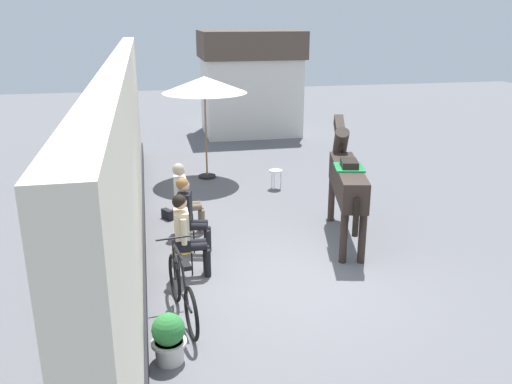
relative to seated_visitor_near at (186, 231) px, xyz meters
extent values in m
plane|color=slate|center=(1.71, 2.69, -0.78)|extent=(40.00, 40.00, 0.00)
cube|color=beige|center=(-0.84, 1.19, 0.92)|extent=(0.30, 14.00, 3.40)
cube|color=black|center=(-0.82, 1.19, -0.60)|extent=(0.34, 14.00, 0.36)
cube|color=silver|center=(3.11, 10.62, 0.52)|extent=(3.20, 2.40, 2.60)
cube|color=brown|center=(3.11, 10.62, 2.27)|extent=(3.40, 2.60, 0.90)
cylinder|color=gold|center=(-0.06, 0.00, -0.31)|extent=(0.34, 0.34, 0.03)
cylinder|color=black|center=(0.08, 0.00, -0.55)|extent=(0.02, 0.02, 0.45)
cylinder|color=black|center=(-0.13, 0.12, -0.55)|extent=(0.02, 0.02, 0.45)
cylinder|color=black|center=(-0.13, -0.12, -0.55)|extent=(0.02, 0.02, 0.45)
cube|color=black|center=(-0.06, 0.00, -0.20)|extent=(0.24, 0.32, 0.20)
cube|color=beige|center=(-0.06, 0.00, 0.12)|extent=(0.22, 0.34, 0.44)
sphere|color=tan|center=(-0.06, 0.00, 0.47)|extent=(0.20, 0.20, 0.20)
sphere|color=black|center=(-0.08, 0.00, 0.50)|extent=(0.22, 0.22, 0.22)
cylinder|color=black|center=(0.13, 0.08, -0.25)|extent=(0.38, 0.13, 0.13)
cylinder|color=black|center=(0.32, 0.08, -0.55)|extent=(0.11, 0.11, 0.46)
cylinder|color=black|center=(0.13, -0.08, -0.25)|extent=(0.38, 0.13, 0.13)
cylinder|color=black|center=(0.32, -0.08, -0.55)|extent=(0.11, 0.11, 0.46)
cylinder|color=beige|center=(-0.04, 0.20, 0.07)|extent=(0.09, 0.09, 0.42)
cylinder|color=beige|center=(-0.04, -0.20, 0.07)|extent=(0.09, 0.09, 0.42)
cylinder|color=gold|center=(0.05, 0.89, -0.31)|extent=(0.34, 0.34, 0.03)
cylinder|color=black|center=(0.19, 0.86, -0.55)|extent=(0.02, 0.02, 0.45)
cylinder|color=black|center=(0.01, 1.02, -0.55)|extent=(0.02, 0.02, 0.45)
cylinder|color=black|center=(-0.04, 0.79, -0.55)|extent=(0.02, 0.02, 0.45)
cube|color=black|center=(0.05, 0.89, -0.20)|extent=(0.30, 0.37, 0.20)
cube|color=black|center=(0.05, 0.89, 0.12)|extent=(0.29, 0.38, 0.44)
sphere|color=tan|center=(0.05, 0.89, 0.47)|extent=(0.20, 0.20, 0.20)
sphere|color=olive|center=(0.03, 0.89, 0.50)|extent=(0.22, 0.22, 0.22)
cylinder|color=black|center=(0.25, 0.93, -0.25)|extent=(0.40, 0.21, 0.13)
cylinder|color=black|center=(0.44, 0.88, -0.55)|extent=(0.11, 0.11, 0.46)
cylinder|color=black|center=(0.22, 0.77, -0.25)|extent=(0.40, 0.21, 0.13)
cylinder|color=black|center=(0.40, 0.73, -0.55)|extent=(0.11, 0.11, 0.46)
cylinder|color=black|center=(0.11, 1.08, 0.07)|extent=(0.09, 0.09, 0.42)
cylinder|color=black|center=(0.03, 0.69, 0.07)|extent=(0.09, 0.09, 0.42)
cylinder|color=red|center=(0.04, 1.83, -0.31)|extent=(0.34, 0.34, 0.03)
cylinder|color=black|center=(0.18, 1.83, -0.55)|extent=(0.02, 0.02, 0.45)
cylinder|color=black|center=(-0.03, 1.95, -0.55)|extent=(0.02, 0.02, 0.45)
cylinder|color=black|center=(-0.02, 1.70, -0.55)|extent=(0.02, 0.02, 0.45)
cube|color=brown|center=(0.04, 1.83, -0.20)|extent=(0.25, 0.33, 0.20)
cube|color=silver|center=(0.04, 1.83, 0.12)|extent=(0.23, 0.35, 0.44)
sphere|color=tan|center=(0.04, 1.83, 0.47)|extent=(0.20, 0.20, 0.20)
sphere|color=#B2A38E|center=(0.02, 1.83, 0.50)|extent=(0.22, 0.22, 0.22)
cylinder|color=brown|center=(0.23, 1.91, -0.25)|extent=(0.38, 0.14, 0.13)
cylinder|color=brown|center=(0.42, 1.92, -0.55)|extent=(0.11, 0.11, 0.46)
cylinder|color=brown|center=(0.24, 1.75, -0.25)|extent=(0.38, 0.14, 0.13)
cylinder|color=brown|center=(0.43, 1.76, -0.55)|extent=(0.11, 0.11, 0.46)
cylinder|color=silver|center=(0.06, 2.03, 0.07)|extent=(0.09, 0.09, 0.42)
cylinder|color=silver|center=(0.07, 1.63, 0.07)|extent=(0.09, 0.09, 0.42)
cube|color=#2D231E|center=(2.99, 0.87, 0.38)|extent=(0.93, 2.24, 0.52)
cylinder|color=#2D231E|center=(3.07, 1.86, -0.33)|extent=(0.13, 0.13, 0.90)
cylinder|color=#2D231E|center=(3.37, 1.79, -0.33)|extent=(0.13, 0.13, 0.90)
cylinder|color=#2D231E|center=(2.62, -0.02, -0.33)|extent=(0.13, 0.13, 0.90)
cylinder|color=#2D231E|center=(2.92, -0.10, -0.33)|extent=(0.13, 0.13, 0.90)
cylinder|color=#2D231E|center=(3.27, 2.04, 0.77)|extent=(0.42, 0.68, 0.73)
cube|color=#2D231E|center=(3.35, 2.38, 1.08)|extent=(0.30, 0.56, 0.40)
cube|color=black|center=(3.26, 2.02, 0.91)|extent=(0.18, 0.62, 0.48)
cylinder|color=black|center=(2.73, -0.23, 0.11)|extent=(0.12, 0.12, 0.65)
cube|color=#197238|center=(2.97, 0.78, 0.66)|extent=(0.62, 0.70, 0.03)
cube|color=black|center=(2.97, 0.78, 0.73)|extent=(0.37, 0.49, 0.12)
cylinder|color=beige|center=(-0.40, -2.21, -0.64)|extent=(0.34, 0.34, 0.28)
cylinder|color=beige|center=(-0.40, -2.21, -0.52)|extent=(0.43, 0.43, 0.04)
sphere|color=#2D7A38|center=(-0.40, -2.21, -0.34)|extent=(0.40, 0.40, 0.40)
torus|color=black|center=(-0.24, -0.73, -0.42)|extent=(0.15, 0.71, 0.71)
torus|color=black|center=(-0.09, -1.76, -0.42)|extent=(0.15, 0.71, 0.71)
cylinder|color=black|center=(-0.20, -1.01, -0.11)|extent=(0.11, 0.50, 0.60)
cylinder|color=black|center=(-0.14, -1.41, -0.14)|extent=(0.09, 0.36, 0.55)
cylinder|color=black|center=(-0.17, -1.17, 0.15)|extent=(0.15, 0.80, 0.09)
cylinder|color=black|center=(-0.13, -1.50, -0.41)|extent=(0.11, 0.53, 0.06)
cylinder|color=black|center=(-0.23, -0.75, -0.12)|extent=(0.05, 0.09, 0.60)
cylinder|color=black|center=(-0.23, -0.77, 0.23)|extent=(0.50, 0.10, 0.03)
cube|color=black|center=(-0.12, -1.57, 0.17)|extent=(0.13, 0.21, 0.06)
cylinder|color=black|center=(0.95, 5.42, -0.75)|extent=(0.44, 0.44, 0.06)
cylinder|color=olive|center=(0.95, 5.42, 0.32)|extent=(0.04, 0.04, 2.20)
cone|color=silver|center=(0.95, 5.42, 1.60)|extent=(2.10, 2.10, 0.40)
cylinder|color=white|center=(2.47, 4.17, -0.33)|extent=(0.32, 0.32, 0.03)
cylinder|color=silver|center=(2.60, 4.17, -0.56)|extent=(0.02, 0.02, 0.43)
cylinder|color=silver|center=(2.40, 4.28, -0.56)|extent=(0.02, 0.02, 0.43)
cylinder|color=silver|center=(2.40, 4.06, -0.56)|extent=(0.02, 0.02, 0.43)
cube|color=black|center=(-0.20, 2.64, -0.68)|extent=(0.25, 0.30, 0.20)
camera|label=1|loc=(-0.49, -7.85, 3.23)|focal=37.66mm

